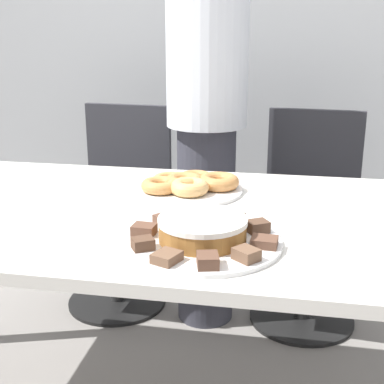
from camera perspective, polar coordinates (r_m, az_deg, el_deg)
The scene contains 24 objects.
wall_back at distance 2.85m, azimuth 5.74°, elevation 19.10°, with size 8.00×0.05×2.60m.
table at distance 1.44m, azimuth -0.45°, elevation -5.01°, with size 1.96×0.86×0.73m.
person_standing at distance 2.09m, azimuth 1.59°, elevation 8.48°, with size 0.31×0.31×1.66m.
office_chair_left at distance 2.40m, azimuth -7.79°, elevation -2.27°, with size 0.47×0.47×0.87m.
office_chair_right at distance 2.28m, azimuth 12.28°, elevation -3.50°, with size 0.48×0.48×0.87m.
plate_cake at distance 1.21m, azimuth 1.13°, elevation -5.36°, with size 0.36×0.36×0.01m.
plate_donuts at distance 1.59m, azimuth -0.85°, elevation 0.27°, with size 0.35×0.35×0.01m.
frosted_cake at distance 1.19m, azimuth 1.13°, elevation -3.96°, with size 0.20×0.20×0.05m.
lamington_0 at distance 1.16m, azimuth -5.26°, elevation -5.50°, with size 0.06×0.06×0.02m.
lamington_1 at distance 1.09m, azimuth -2.72°, elevation -6.96°, with size 0.06×0.07×0.02m.
lamington_2 at distance 1.07m, azimuth 1.69°, elevation -7.31°, with size 0.05×0.06×0.03m.
lamington_3 at distance 1.11m, azimuth 5.81°, elevation -6.62°, with size 0.06×0.06×0.02m.
lamington_4 at distance 1.18m, azimuth 7.72°, elevation -5.29°, with size 0.06×0.05×0.02m.
lamington_5 at distance 1.25m, azimuth 7.01°, elevation -3.67°, with size 0.06×0.06×0.03m.
lamington_6 at distance 1.31m, azimuth 4.31°, elevation -2.79°, with size 0.06×0.07×0.02m.
lamington_7 at distance 1.33m, azimuth 0.68°, elevation -2.44°, with size 0.06×0.07×0.02m.
lamington_8 at distance 1.30m, azimuth -2.83°, elevation -2.93°, with size 0.07×0.07×0.02m.
lamington_9 at distance 1.24m, azimuth -5.14°, elevation -4.01°, with size 0.05×0.05×0.02m.
donut_0 at distance 1.58m, azimuth -0.85°, elevation 1.11°, with size 0.12×0.12×0.04m.
donut_1 at distance 1.55m, azimuth -3.41°, elevation 0.70°, with size 0.11×0.11×0.04m.
donut_2 at distance 1.53m, azimuth -0.28°, elevation 0.51°, with size 0.11×0.11×0.04m.
donut_3 at distance 1.58m, azimuth 2.86°, elevation 1.11°, with size 0.12×0.12×0.04m.
donut_4 at distance 1.65m, azimuth 0.36°, elevation 1.57°, with size 0.10×0.10×0.03m.
donut_5 at distance 1.63m, azimuth -2.26°, elevation 1.35°, with size 0.11×0.11×0.03m.
Camera 1 is at (0.26, -1.31, 1.20)m, focal length 50.00 mm.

